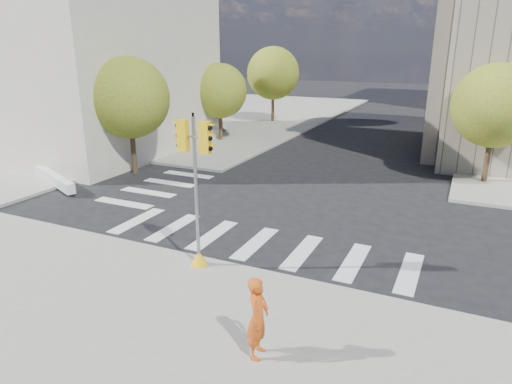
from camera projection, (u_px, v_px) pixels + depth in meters
ground at (279, 225)px, 18.32m from camera, size 160.00×160.00×0.00m
sidewalk_far_left at (198, 113)px, 48.82m from camera, size 28.00×40.00×0.15m
classical_building at (56, 53)px, 31.35m from camera, size 19.00×15.00×12.70m
tree_lw_near at (129, 98)px, 24.74m from camera, size 4.40×4.40×6.41m
tree_lw_mid at (220, 91)px, 33.50m from camera, size 4.00×4.00×5.77m
tree_lw_far at (273, 73)px, 41.90m from camera, size 4.80×4.80×6.95m
tree_re_near at (496, 106)px, 22.70m from camera, size 4.20×4.20×6.16m
tree_re_mid at (491, 83)px, 32.97m from camera, size 4.60×4.60×6.66m
tree_re_far at (488, 80)px, 43.47m from camera, size 4.00×4.00×5.88m
lamp_near at (505, 89)px, 25.79m from camera, size 0.35×0.18×8.11m
lamp_far at (497, 76)px, 37.88m from camera, size 0.35×0.18×8.11m
traffic_signal at (197, 204)px, 14.03m from camera, size 1.06×0.56×4.88m
photographer at (258, 318)px, 10.09m from camera, size 0.54×0.76×1.94m
planter_wall at (51, 177)px, 23.75m from camera, size 5.63×2.83×0.50m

